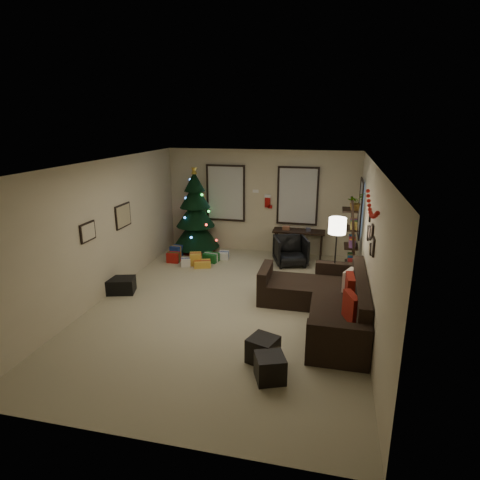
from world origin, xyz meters
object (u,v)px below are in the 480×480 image
Objects in this scene: bookshelf at (352,241)px; sofa at (326,303)px; christmas_tree at (195,216)px; desk_chair at (291,251)px; desk at (299,234)px.

sofa is at bearing -103.01° from bookshelf.
bookshelf is (4.01, -1.19, -0.08)m from christmas_tree.
christmas_tree reaches higher than bookshelf.
sofa reaches higher than desk_chair.
desk is 1.84× the size of desk_chair.
christmas_tree is 2.75m from desk_chair.
bookshelf is at bearing -16.49° from christmas_tree.
sofa is 2.79m from desk_chair.
desk is 1.80m from bookshelf.
sofa is 2.15× the size of desk.
bookshelf is (0.47, 2.03, 0.59)m from sofa.
sofa is at bearing -42.25° from christmas_tree.
desk is 0.72× the size of bookshelf.
christmas_tree is at bearing -178.50° from desk.
sofa is 3.96× the size of desk_chair.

